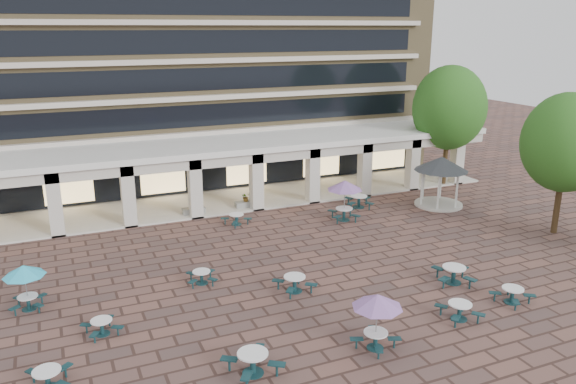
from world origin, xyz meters
name	(u,v)px	position (x,y,z in m)	size (l,w,h in m)	color
ground	(305,289)	(0.00, 0.00, 0.00)	(120.00, 120.00, 0.00)	brown
apartment_building	(175,19)	(0.00, 25.47, 12.60)	(40.00, 15.50, 25.20)	#8B774E
retail_arcade	(216,162)	(0.00, 14.80, 3.00)	(42.00, 6.60, 4.40)	white
picnic_table_0	(47,378)	(-11.37, -3.43, 0.43)	(1.74, 1.74, 0.72)	#153C3F
picnic_table_2	(512,294)	(8.05, -4.90, 0.43)	(1.85, 1.85, 0.72)	#153C3F
picnic_table_3	(460,310)	(4.86, -5.18, 0.45)	(1.81, 1.81, 0.75)	#153C3F
picnic_table_4	(24,272)	(-12.06, 3.03, 1.78)	(1.82, 1.82, 2.10)	#153C3F
picnic_table_5	(253,361)	(-4.57, -5.39, 0.51)	(2.15, 2.15, 0.85)	#153C3F
picnic_table_6	(377,303)	(0.36, -5.70, 1.95)	(1.98, 1.98, 2.29)	#153C3F
picnic_table_7	(454,273)	(6.95, -2.21, 0.51)	(2.34, 2.34, 0.85)	#153C3F
picnic_table_8	(102,326)	(-9.29, -0.43, 0.39)	(1.68, 1.68, 0.65)	#153C3F
picnic_table_9	(202,276)	(-4.35, 2.58, 0.39)	(1.61, 1.61, 0.65)	#153C3F
picnic_table_10	(295,282)	(-0.54, 0.01, 0.46)	(1.89, 1.89, 0.78)	#153C3F
picnic_table_11	(345,187)	(6.51, 8.05, 2.25)	(2.29, 2.29, 2.64)	#153C3F
picnic_table_12	(236,218)	(-0.14, 10.00, 0.42)	(1.88, 1.88, 0.70)	#153C3F
picnic_table_13	(359,200)	(8.74, 10.00, 0.51)	(2.30, 2.30, 0.85)	#153C3F
gazebo	(441,169)	(14.12, 8.21, 2.60)	(3.70, 3.70, 3.44)	beige
tree_east_a	(566,143)	(17.18, 1.04, 5.54)	(5.09, 5.09, 8.48)	#45311B
tree_east_c	(449,108)	(17.83, 12.41, 6.09)	(5.59, 5.59, 9.31)	#45311B
planter_left	(194,207)	(-2.15, 12.90, 0.53)	(1.50, 0.80, 1.29)	gray
planter_right	(246,202)	(1.50, 12.90, 0.42)	(1.50, 0.66, 1.15)	gray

